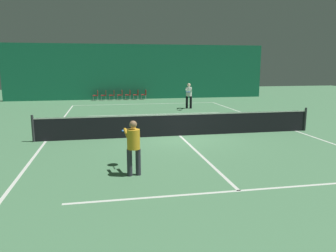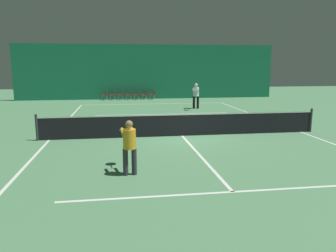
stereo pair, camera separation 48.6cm
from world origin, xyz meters
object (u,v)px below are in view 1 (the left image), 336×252
object	(u,v)px
courtside_chair_1	(104,95)
courtside_chair_4	(129,94)
courtside_chair_2	(113,94)
courtside_chair_6	(144,94)
player_near	(133,143)
player_far	(189,94)
courtside_chair_3	(121,94)
tennis_net	(180,124)
courtside_chair_0	(96,95)
courtside_chair_5	(137,94)

from	to	relation	value
courtside_chair_1	courtside_chair_4	distance (m)	2.08
courtside_chair_2	courtside_chair_6	world-z (taller)	same
player_near	courtside_chair_6	xyz separation A→B (m)	(2.73, 20.11, -0.41)
player_far	courtside_chair_3	size ratio (longest dim) A/B	2.09
courtside_chair_2	tennis_net	bearing A→B (deg)	9.04
courtside_chair_0	courtside_chair_1	world-z (taller)	same
courtside_chair_3	courtside_chair_6	world-z (taller)	same
courtside_chair_4	courtside_chair_3	bearing A→B (deg)	-90.00
courtside_chair_5	courtside_chair_1	bearing A→B (deg)	-90.00
tennis_net	courtside_chair_6	world-z (taller)	tennis_net
courtside_chair_4	courtside_chair_6	xyz separation A→B (m)	(1.39, 0.00, 0.00)
player_near	player_far	distance (m)	14.31
courtside_chair_5	courtside_chair_6	bearing A→B (deg)	90.00
courtside_chair_0	courtside_chair_4	world-z (taller)	same
tennis_net	player_near	distance (m)	5.32
player_far	courtside_chair_1	xyz separation A→B (m)	(-5.78, 6.72, -0.54)
courtside_chair_2	courtside_chair_0	bearing A→B (deg)	-90.00
player_near	courtside_chair_3	world-z (taller)	player_near
courtside_chair_3	player_near	bearing A→B (deg)	-1.85
player_near	player_far	world-z (taller)	player_far
player_far	courtside_chair_6	world-z (taller)	player_far
courtside_chair_0	courtside_chair_3	xyz separation A→B (m)	(2.08, 0.00, 0.00)
courtside_chair_1	courtside_chair_5	distance (m)	2.78
player_near	player_far	bearing A→B (deg)	-26.98
courtside_chair_0	courtside_chair_6	world-z (taller)	same
courtside_chair_0	courtside_chair_6	distance (m)	4.17
courtside_chair_5	courtside_chair_6	world-z (taller)	same
courtside_chair_3	courtside_chair_4	xyz separation A→B (m)	(0.69, 0.00, 0.00)
player_near	courtside_chair_4	bearing A→B (deg)	-10.18
courtside_chair_4	courtside_chair_6	bearing A→B (deg)	90.00
tennis_net	courtside_chair_5	xyz separation A→B (m)	(-0.36, 15.38, -0.03)
player_near	courtside_chair_5	size ratio (longest dim) A/B	1.83
player_far	tennis_net	bearing A→B (deg)	1.37
courtside_chair_0	courtside_chair_5	bearing A→B (deg)	90.00
player_near	courtside_chair_6	world-z (taller)	player_near
player_near	courtside_chair_6	size ratio (longest dim) A/B	1.83
player_far	courtside_chair_4	size ratio (longest dim) A/B	2.09
courtside_chair_1	courtside_chair_6	size ratio (longest dim) A/B	1.00
courtside_chair_0	courtside_chair_5	world-z (taller)	same
player_near	courtside_chair_6	bearing A→B (deg)	-14.09
player_near	courtside_chair_0	xyz separation A→B (m)	(-1.43, 20.11, -0.41)
player_far	courtside_chair_5	distance (m)	7.38
player_far	courtside_chair_4	world-z (taller)	player_far
courtside_chair_2	player_near	bearing A→B (deg)	0.12
courtside_chair_0	courtside_chair_3	bearing A→B (deg)	90.00
player_far	courtside_chair_6	distance (m)	7.13
courtside_chair_0	tennis_net	bearing A→B (deg)	14.00
courtside_chair_1	player_near	bearing A→B (deg)	2.10
courtside_chair_1	courtside_chair_2	bearing A→B (deg)	90.00
courtside_chair_1	courtside_chair_6	bearing A→B (deg)	90.00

